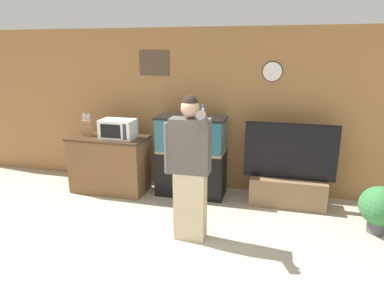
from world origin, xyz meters
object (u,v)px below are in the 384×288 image
at_px(microwave, 118,129).
at_px(person_standing, 189,167).
at_px(potted_plant, 380,207).
at_px(knife_block, 87,127).
at_px(aquarium_on_stand, 191,156).
at_px(counter_island, 110,164).
at_px(tv_on_stand, 288,182).

relative_size(microwave, person_standing, 0.30).
bearing_deg(potted_plant, microwave, 174.53).
bearing_deg(knife_block, potted_plant, -5.38).
bearing_deg(aquarium_on_stand, microwave, -168.30).
height_order(person_standing, potted_plant, person_standing).
bearing_deg(counter_island, potted_plant, -5.76).
distance_m(knife_block, potted_plant, 4.38).
relative_size(counter_island, aquarium_on_stand, 0.98).
bearing_deg(aquarium_on_stand, person_standing, -76.22).
bearing_deg(microwave, knife_block, 175.24).
bearing_deg(aquarium_on_stand, knife_block, -173.81).
height_order(counter_island, aquarium_on_stand, aquarium_on_stand).
xyz_separation_m(tv_on_stand, person_standing, (-1.18, -1.27, 0.56)).
bearing_deg(tv_on_stand, potted_plant, -26.23).
relative_size(knife_block, tv_on_stand, 0.27).
xyz_separation_m(microwave, person_standing, (1.44, -1.08, -0.14)).
relative_size(microwave, knife_block, 1.48).
height_order(microwave, knife_block, knife_block).
distance_m(counter_island, microwave, 0.64).
xyz_separation_m(knife_block, tv_on_stand, (3.19, 0.14, -0.68)).
xyz_separation_m(microwave, potted_plant, (3.73, -0.36, -0.72)).
bearing_deg(tv_on_stand, aquarium_on_stand, 178.39).
relative_size(tv_on_stand, person_standing, 0.75).
bearing_deg(knife_block, counter_island, -1.28).
height_order(aquarium_on_stand, person_standing, person_standing).
bearing_deg(person_standing, counter_island, 145.80).
bearing_deg(tv_on_stand, person_standing, -132.85).
distance_m(aquarium_on_stand, tv_on_stand, 1.52).
bearing_deg(aquarium_on_stand, tv_on_stand, -1.61).
bearing_deg(aquarium_on_stand, counter_island, -171.73).
height_order(aquarium_on_stand, tv_on_stand, aquarium_on_stand).
height_order(counter_island, knife_block, knife_block).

